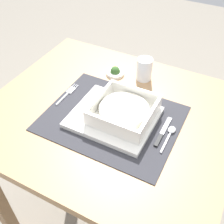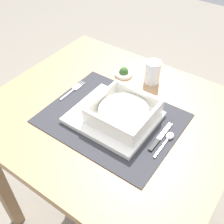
{
  "view_description": "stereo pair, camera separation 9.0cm",
  "coord_description": "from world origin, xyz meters",
  "px_view_note": "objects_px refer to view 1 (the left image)",
  "views": [
    {
      "loc": [
        0.33,
        -0.61,
        1.39
      ],
      "look_at": [
        0.02,
        -0.03,
        0.77
      ],
      "focal_mm": 44.14,
      "sensor_mm": 36.0,
      "label": 1
    },
    {
      "loc": [
        0.4,
        -0.56,
        1.39
      ],
      "look_at": [
        0.02,
        -0.03,
        0.77
      ],
      "focal_mm": 44.14,
      "sensor_mm": 36.0,
      "label": 2
    }
  ],
  "objects_px": {
    "porridge_bowl": "(124,111)",
    "dining_table": "(110,134)",
    "spoon": "(170,133)",
    "butter_knife": "(162,133)",
    "fork": "(68,93)",
    "drinking_glass": "(144,70)",
    "condiment_saucer": "(115,72)"
  },
  "relations": [
    {
      "from": "condiment_saucer",
      "to": "porridge_bowl",
      "type": "bearing_deg",
      "value": -56.86
    },
    {
      "from": "porridge_bowl",
      "to": "spoon",
      "type": "bearing_deg",
      "value": 3.74
    },
    {
      "from": "fork",
      "to": "condiment_saucer",
      "type": "bearing_deg",
      "value": 61.24
    },
    {
      "from": "dining_table",
      "to": "condiment_saucer",
      "type": "bearing_deg",
      "value": 111.75
    },
    {
      "from": "spoon",
      "to": "condiment_saucer",
      "type": "relative_size",
      "value": 1.63
    },
    {
      "from": "dining_table",
      "to": "drinking_glass",
      "type": "distance_m",
      "value": 0.28
    },
    {
      "from": "dining_table",
      "to": "drinking_glass",
      "type": "bearing_deg",
      "value": 82.23
    },
    {
      "from": "drinking_glass",
      "to": "condiment_saucer",
      "type": "height_order",
      "value": "drinking_glass"
    },
    {
      "from": "spoon",
      "to": "condiment_saucer",
      "type": "distance_m",
      "value": 0.37
    },
    {
      "from": "fork",
      "to": "condiment_saucer",
      "type": "relative_size",
      "value": 1.82
    },
    {
      "from": "fork",
      "to": "spoon",
      "type": "height_order",
      "value": "spoon"
    },
    {
      "from": "drinking_glass",
      "to": "butter_knife",
      "type": "bearing_deg",
      "value": -56.12
    },
    {
      "from": "spoon",
      "to": "butter_knife",
      "type": "relative_size",
      "value": 0.85
    },
    {
      "from": "dining_table",
      "to": "porridge_bowl",
      "type": "xyz_separation_m",
      "value": [
        0.06,
        -0.02,
        0.16
      ]
    },
    {
      "from": "spoon",
      "to": "drinking_glass",
      "type": "height_order",
      "value": "drinking_glass"
    },
    {
      "from": "porridge_bowl",
      "to": "condiment_saucer",
      "type": "height_order",
      "value": "porridge_bowl"
    },
    {
      "from": "condiment_saucer",
      "to": "spoon",
      "type": "bearing_deg",
      "value": -34.58
    },
    {
      "from": "porridge_bowl",
      "to": "butter_knife",
      "type": "bearing_deg",
      "value": -1.13
    },
    {
      "from": "fork",
      "to": "butter_knife",
      "type": "distance_m",
      "value": 0.38
    },
    {
      "from": "porridge_bowl",
      "to": "fork",
      "type": "bearing_deg",
      "value": 173.08
    },
    {
      "from": "fork",
      "to": "dining_table",
      "type": "bearing_deg",
      "value": -5.83
    },
    {
      "from": "butter_knife",
      "to": "drinking_glass",
      "type": "distance_m",
      "value": 0.3
    },
    {
      "from": "spoon",
      "to": "butter_knife",
      "type": "bearing_deg",
      "value": -151.56
    },
    {
      "from": "fork",
      "to": "drinking_glass",
      "type": "height_order",
      "value": "drinking_glass"
    },
    {
      "from": "porridge_bowl",
      "to": "dining_table",
      "type": "bearing_deg",
      "value": 165.53
    },
    {
      "from": "porridge_bowl",
      "to": "drinking_glass",
      "type": "relative_size",
      "value": 2.16
    },
    {
      "from": "spoon",
      "to": "butter_knife",
      "type": "distance_m",
      "value": 0.03
    },
    {
      "from": "porridge_bowl",
      "to": "butter_knife",
      "type": "height_order",
      "value": "porridge_bowl"
    },
    {
      "from": "porridge_bowl",
      "to": "condiment_saucer",
      "type": "relative_size",
      "value": 2.65
    },
    {
      "from": "butter_knife",
      "to": "spoon",
      "type": "bearing_deg",
      "value": 33.0
    },
    {
      "from": "dining_table",
      "to": "condiment_saucer",
      "type": "distance_m",
      "value": 0.25
    },
    {
      "from": "dining_table",
      "to": "drinking_glass",
      "type": "xyz_separation_m",
      "value": [
        0.03,
        0.23,
        0.16
      ]
    }
  ]
}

